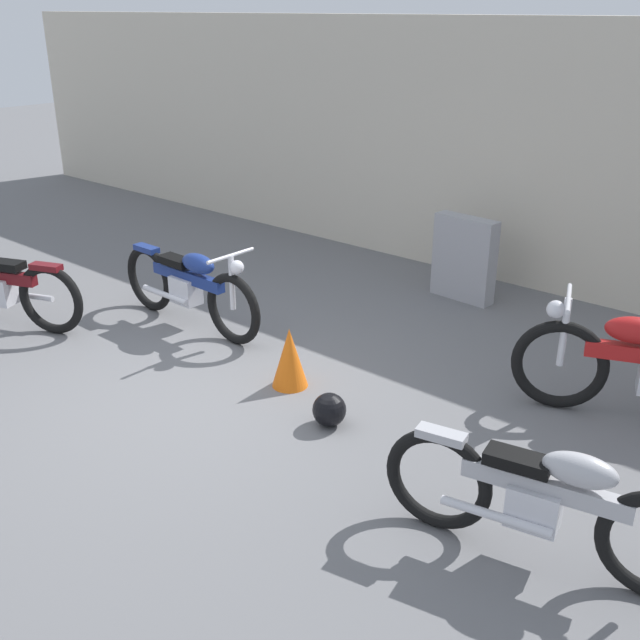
% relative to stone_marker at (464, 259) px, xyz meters
% --- Properties ---
extents(ground_plane, '(40.00, 40.00, 0.00)m').
position_rel_stone_marker_xyz_m(ground_plane, '(-0.57, -3.57, -0.48)').
color(ground_plane, slate).
extents(building_wall, '(18.00, 0.30, 3.02)m').
position_rel_stone_marker_xyz_m(building_wall, '(-0.57, 0.97, 1.03)').
color(building_wall, beige).
rests_on(building_wall, ground_plane).
extents(stone_marker, '(0.76, 0.25, 0.96)m').
position_rel_stone_marker_xyz_m(stone_marker, '(0.00, 0.00, 0.00)').
color(stone_marker, '#9E9EA3').
rests_on(stone_marker, ground_plane).
extents(helmet, '(0.27, 0.27, 0.27)m').
position_rel_stone_marker_xyz_m(helmet, '(0.63, -3.15, -0.34)').
color(helmet, black).
rests_on(helmet, ground_plane).
extents(traffic_cone, '(0.32, 0.32, 0.55)m').
position_rel_stone_marker_xyz_m(traffic_cone, '(-0.06, -2.86, -0.21)').
color(traffic_cone, orange).
rests_on(traffic_cone, ground_plane).
extents(motorcycle_blue, '(2.08, 0.58, 0.93)m').
position_rel_stone_marker_xyz_m(motorcycle_blue, '(-1.76, -2.54, -0.03)').
color(motorcycle_blue, black).
rests_on(motorcycle_blue, ground_plane).
extents(motorcycle_silver, '(1.99, 0.66, 0.90)m').
position_rel_stone_marker_xyz_m(motorcycle_silver, '(2.62, -3.55, -0.05)').
color(motorcycle_silver, black).
rests_on(motorcycle_silver, ground_plane).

